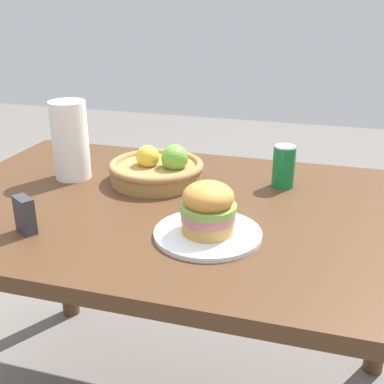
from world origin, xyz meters
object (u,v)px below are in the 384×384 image
(fruit_basket, at_px, (157,169))
(paper_towel_roll, at_px, (70,140))
(plate, at_px, (208,234))
(sandwich, at_px, (208,208))
(napkin_holder, at_px, (25,215))
(soda_can, at_px, (284,166))

(fruit_basket, xyz_separation_m, paper_towel_roll, (-0.26, -0.04, 0.08))
(plate, relative_size, sandwich, 1.93)
(plate, xyz_separation_m, napkin_holder, (-0.43, -0.10, 0.04))
(plate, bearing_deg, napkin_holder, -166.64)
(napkin_holder, bearing_deg, plate, 45.31)
(soda_can, bearing_deg, fruit_basket, -170.42)
(sandwich, relative_size, napkin_holder, 1.48)
(fruit_basket, height_order, paper_towel_roll, paper_towel_roll)
(plate, height_order, sandwich, sandwich)
(paper_towel_roll, bearing_deg, fruit_basket, 8.92)
(plate, height_order, soda_can, soda_can)
(fruit_basket, bearing_deg, paper_towel_roll, -171.08)
(plate, distance_m, paper_towel_roll, 0.58)
(plate, distance_m, sandwich, 0.07)
(fruit_basket, distance_m, napkin_holder, 0.45)
(napkin_holder, bearing_deg, soda_can, 72.08)
(plate, height_order, fruit_basket, fruit_basket)
(plate, bearing_deg, paper_towel_roll, 152.03)
(fruit_basket, height_order, napkin_holder, fruit_basket)
(sandwich, bearing_deg, soda_can, 70.01)
(napkin_holder, bearing_deg, paper_towel_roll, 133.82)
(plate, xyz_separation_m, sandwich, (-0.00, 0.00, 0.07))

